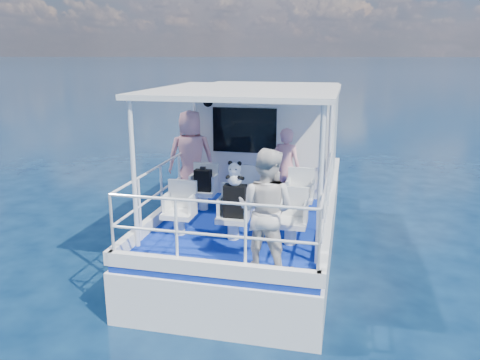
% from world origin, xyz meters
% --- Properties ---
extents(ground, '(2000.00, 2000.00, 0.00)m').
position_xyz_m(ground, '(0.00, 0.00, 0.00)').
color(ground, '#061833').
rests_on(ground, ground).
extents(hull, '(3.00, 7.00, 1.60)m').
position_xyz_m(hull, '(0.00, 1.00, 0.00)').
color(hull, white).
rests_on(hull, ground).
extents(deck, '(2.90, 6.90, 0.10)m').
position_xyz_m(deck, '(0.00, 1.00, 0.85)').
color(deck, '#0A2394').
rests_on(deck, hull).
extents(cabin, '(2.85, 2.00, 2.20)m').
position_xyz_m(cabin, '(0.00, 2.30, 2.00)').
color(cabin, white).
rests_on(cabin, deck).
extents(canopy, '(3.00, 3.20, 0.08)m').
position_xyz_m(canopy, '(0.00, -0.20, 3.14)').
color(canopy, white).
rests_on(canopy, cabin).
extents(canopy_posts, '(2.77, 2.97, 2.20)m').
position_xyz_m(canopy_posts, '(0.00, -0.25, 2.00)').
color(canopy_posts, white).
rests_on(canopy_posts, deck).
extents(railings, '(2.84, 3.59, 1.00)m').
position_xyz_m(railings, '(0.00, -0.58, 1.40)').
color(railings, white).
rests_on(railings, deck).
extents(seat_port_fwd, '(0.48, 0.46, 0.38)m').
position_xyz_m(seat_port_fwd, '(-0.90, 0.20, 1.09)').
color(seat_port_fwd, white).
rests_on(seat_port_fwd, deck).
extents(seat_center_fwd, '(0.48, 0.46, 0.38)m').
position_xyz_m(seat_center_fwd, '(0.00, 0.20, 1.09)').
color(seat_center_fwd, white).
rests_on(seat_center_fwd, deck).
extents(seat_stbd_fwd, '(0.48, 0.46, 0.38)m').
position_xyz_m(seat_stbd_fwd, '(0.90, 0.20, 1.09)').
color(seat_stbd_fwd, white).
rests_on(seat_stbd_fwd, deck).
extents(seat_port_aft, '(0.48, 0.46, 0.38)m').
position_xyz_m(seat_port_aft, '(-0.90, -1.10, 1.09)').
color(seat_port_aft, white).
rests_on(seat_port_aft, deck).
extents(seat_center_aft, '(0.48, 0.46, 0.38)m').
position_xyz_m(seat_center_aft, '(0.00, -1.10, 1.09)').
color(seat_center_aft, white).
rests_on(seat_center_aft, deck).
extents(seat_stbd_aft, '(0.48, 0.46, 0.38)m').
position_xyz_m(seat_stbd_aft, '(0.90, -1.10, 1.09)').
color(seat_stbd_aft, white).
rests_on(seat_stbd_aft, deck).
extents(passenger_port_fwd, '(0.80, 0.68, 1.81)m').
position_xyz_m(passenger_port_fwd, '(-1.25, 0.58, 1.81)').
color(passenger_port_fwd, pink).
rests_on(passenger_port_fwd, deck).
extents(passenger_stbd_fwd, '(0.61, 0.45, 1.52)m').
position_xyz_m(passenger_stbd_fwd, '(0.58, 0.71, 1.66)').
color(passenger_stbd_fwd, pink).
rests_on(passenger_stbd_fwd, deck).
extents(passenger_stbd_aft, '(0.93, 0.80, 1.67)m').
position_xyz_m(passenger_stbd_aft, '(0.67, -2.05, 1.73)').
color(passenger_stbd_aft, silver).
rests_on(passenger_stbd_aft, deck).
extents(backpack_port, '(0.30, 0.17, 0.40)m').
position_xyz_m(backpack_port, '(-0.87, 0.13, 1.48)').
color(backpack_port, black).
rests_on(backpack_port, seat_port_fwd).
extents(backpack_center, '(0.34, 0.19, 0.51)m').
position_xyz_m(backpack_center, '(0.04, -1.13, 1.54)').
color(backpack_center, black).
rests_on(backpack_center, seat_center_aft).
extents(compact_camera, '(0.10, 0.06, 0.06)m').
position_xyz_m(compact_camera, '(-0.87, 0.14, 1.71)').
color(compact_camera, black).
rests_on(compact_camera, backpack_port).
extents(panda, '(0.24, 0.20, 0.38)m').
position_xyz_m(panda, '(0.04, -1.15, 1.98)').
color(panda, white).
rests_on(panda, backpack_center).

